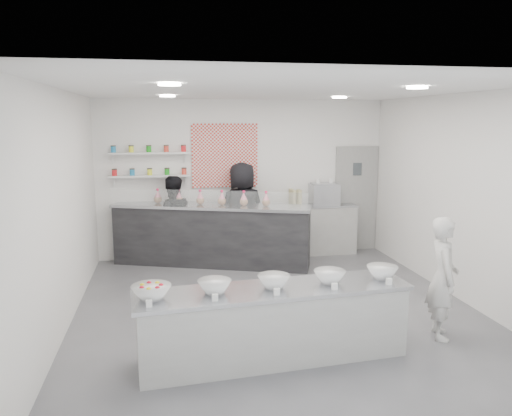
{
  "coord_description": "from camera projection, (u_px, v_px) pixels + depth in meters",
  "views": [
    {
      "loc": [
        -1.48,
        -6.43,
        2.62
      ],
      "look_at": [
        -0.22,
        0.4,
        1.39
      ],
      "focal_mm": 35.0,
      "sensor_mm": 36.0,
      "label": 1
    }
  ],
  "objects": [
    {
      "name": "downlight_1",
      "position": [
        417.0,
        88.0,
        5.71
      ],
      "size": [
        0.24,
        0.24,
        0.02
      ],
      "primitive_type": "cylinder",
      "color": "white",
      "rests_on": "ceiling"
    },
    {
      "name": "cup_stacks",
      "position": [
        296.0,
        198.0,
        9.62
      ],
      "size": [
        0.24,
        0.24,
        0.31
      ],
      "primitive_type": null,
      "color": "tan",
      "rests_on": "espresso_ledge"
    },
    {
      "name": "right_wall",
      "position": [
        464.0,
        199.0,
        7.18
      ],
      "size": [
        0.0,
        6.0,
        6.0
      ],
      "primitive_type": "plane",
      "rotation": [
        1.57,
        0.0,
        -1.57
      ],
      "color": "white",
      "rests_on": "floor"
    },
    {
      "name": "preserve_jars",
      "position": [
        149.0,
        161.0,
        9.1
      ],
      "size": [
        1.45,
        0.1,
        0.56
      ],
      "primitive_type": null,
      "color": "red",
      "rests_on": "jar_shelf_lower"
    },
    {
      "name": "jar_shelf_upper",
      "position": [
        149.0,
        153.0,
        9.09
      ],
      "size": [
        1.45,
        0.22,
        0.04
      ],
      "primitive_type": "cube",
      "color": "silver",
      "rests_on": "back_wall"
    },
    {
      "name": "staff_left",
      "position": [
        172.0,
        220.0,
        9.13
      ],
      "size": [
        0.83,
        0.67,
        1.62
      ],
      "primitive_type": "imported",
      "rotation": [
        0.0,
        0.0,
        3.21
      ],
      "color": "black",
      "rests_on": "floor"
    },
    {
      "name": "prep_bowls",
      "position": [
        274.0,
        282.0,
        5.38
      ],
      "size": [
        2.98,
        0.69,
        0.14
      ],
      "primitive_type": null,
      "rotation": [
        0.0,
        0.0,
        0.08
      ],
      "color": "white",
      "rests_on": "prep_counter"
    },
    {
      "name": "sneeze_guard",
      "position": [
        206.0,
        199.0,
        8.62
      ],
      "size": [
        3.33,
        1.23,
        0.3
      ],
      "primitive_type": "cube",
      "rotation": [
        0.0,
        0.0,
        -0.35
      ],
      "color": "white",
      "rests_on": "back_bar"
    },
    {
      "name": "back_bar",
      "position": [
        212.0,
        235.0,
        9.05
      ],
      "size": [
        3.6,
        1.85,
        1.11
      ],
      "primitive_type": "cube",
      "rotation": [
        0.0,
        0.0,
        -0.35
      ],
      "color": "black",
      "rests_on": "floor"
    },
    {
      "name": "prep_counter",
      "position": [
        274.0,
        324.0,
        5.47
      ],
      "size": [
        3.06,
        0.92,
        0.82
      ],
      "primitive_type": "cube",
      "rotation": [
        0.0,
        0.0,
        0.08
      ],
      "color": "#9C9C97",
      "rests_on": "floor"
    },
    {
      "name": "left_wall",
      "position": [
        62.0,
        211.0,
        6.2
      ],
      "size": [
        0.0,
        6.0,
        6.0
      ],
      "primitive_type": "plane",
      "rotation": [
        1.57,
        0.0,
        1.57
      ],
      "color": "white",
      "rests_on": "floor"
    },
    {
      "name": "downlight_3",
      "position": [
        339.0,
        98.0,
        8.23
      ],
      "size": [
        0.24,
        0.24,
        0.02
      ],
      "primitive_type": "cylinder",
      "color": "white",
      "rests_on": "ceiling"
    },
    {
      "name": "back_door",
      "position": [
        356.0,
        199.0,
        10.05
      ],
      "size": [
        0.88,
        0.04,
        2.1
      ],
      "primitive_type": "cube",
      "color": "gray",
      "rests_on": "floor"
    },
    {
      "name": "espresso_machine",
      "position": [
        324.0,
        195.0,
        9.71
      ],
      "size": [
        0.54,
        0.37,
        0.41
      ],
      "primitive_type": "cube",
      "color": "#93969E",
      "rests_on": "espresso_ledge"
    },
    {
      "name": "floor",
      "position": [
        277.0,
        310.0,
        6.95
      ],
      "size": [
        6.0,
        6.0,
        0.0
      ],
      "primitive_type": "plane",
      "color": "#515156",
      "rests_on": "ground"
    },
    {
      "name": "cookie_bags",
      "position": [
        211.0,
        197.0,
        8.93
      ],
      "size": [
        2.07,
        0.87,
        0.27
      ],
      "primitive_type": null,
      "rotation": [
        0.0,
        0.0,
        -0.35
      ],
      "color": "pink",
      "rests_on": "back_bar"
    },
    {
      "name": "downlight_0",
      "position": [
        169.0,
        85.0,
        5.21
      ],
      "size": [
        0.24,
        0.24,
        0.02
      ],
      "primitive_type": "cylinder",
      "color": "white",
      "rests_on": "ceiling"
    },
    {
      "name": "ceiling",
      "position": [
        279.0,
        90.0,
        6.43
      ],
      "size": [
        6.0,
        6.0,
        0.0
      ],
      "primitive_type": "plane",
      "rotation": [
        3.14,
        0.0,
        0.0
      ],
      "color": "white",
      "rests_on": "floor"
    },
    {
      "name": "label_cards",
      "position": [
        281.0,
        301.0,
        4.9
      ],
      "size": [
        2.66,
        0.04,
        0.07
      ],
      "primitive_type": null,
      "color": "white",
      "rests_on": "prep_counter"
    },
    {
      "name": "downlight_2",
      "position": [
        167.0,
        96.0,
        7.73
      ],
      "size": [
        0.24,
        0.24,
        0.02
      ],
      "primitive_type": "cylinder",
      "color": "white",
      "rests_on": "ceiling"
    },
    {
      "name": "pattern_panel",
      "position": [
        225.0,
        156.0,
        9.43
      ],
      "size": [
        1.25,
        0.03,
        1.2
      ],
      "primitive_type": "cube",
      "color": "red",
      "rests_on": "back_wall"
    },
    {
      "name": "woman_prep",
      "position": [
        443.0,
        278.0,
        5.99
      ],
      "size": [
        0.5,
        0.63,
        1.49
      ],
      "primitive_type": "imported",
      "rotation": [
        0.0,
        0.0,
        1.27
      ],
      "color": "silver",
      "rests_on": "floor"
    },
    {
      "name": "jar_shelf_lower",
      "position": [
        150.0,
        176.0,
        9.17
      ],
      "size": [
        1.45,
        0.22,
        0.04
      ],
      "primitive_type": "cube",
      "color": "silver",
      "rests_on": "back_wall"
    },
    {
      "name": "espresso_ledge",
      "position": [
        323.0,
        229.0,
        9.83
      ],
      "size": [
        1.31,
        0.42,
        0.97
      ],
      "primitive_type": "cube",
      "color": "#9C9C97",
      "rests_on": "floor"
    },
    {
      "name": "back_wall",
      "position": [
        243.0,
        179.0,
        9.59
      ],
      "size": [
        5.5,
        0.0,
        5.5
      ],
      "primitive_type": "plane",
      "rotation": [
        1.57,
        0.0,
        0.0
      ],
      "color": "white",
      "rests_on": "floor"
    },
    {
      "name": "staff_right",
      "position": [
        242.0,
        212.0,
        9.34
      ],
      "size": [
        1.0,
        0.75,
        1.85
      ],
      "primitive_type": "imported",
      "rotation": [
        0.0,
        0.0,
        3.34
      ],
      "color": "black",
      "rests_on": "floor"
    }
  ]
}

